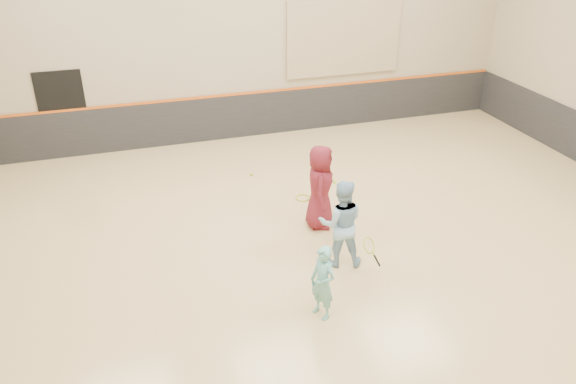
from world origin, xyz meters
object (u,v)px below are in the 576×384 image
object	(u,v)px
instructor	(341,223)
girl	(323,283)
young_man	(320,187)
spare_racket	(303,197)

from	to	relation	value
instructor	girl	bearing A→B (deg)	74.32
instructor	young_man	world-z (taller)	young_man
girl	instructor	distance (m)	1.50
young_man	spare_racket	size ratio (longest dim) A/B	2.36
spare_racket	instructor	bearing A→B (deg)	-93.78
girl	spare_racket	xyz separation A→B (m)	(0.97, 3.74, -0.61)
girl	instructor	world-z (taller)	instructor
instructor	young_man	bearing A→B (deg)	-77.51
girl	spare_racket	bearing A→B (deg)	141.04
instructor	spare_racket	distance (m)	2.62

